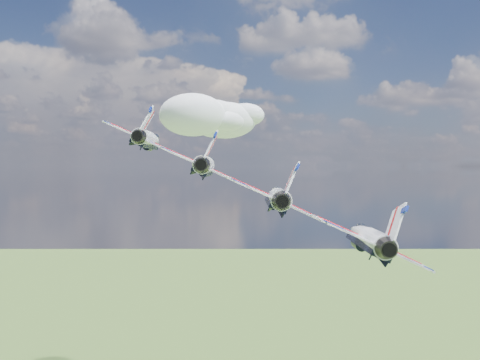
{
  "coord_description": "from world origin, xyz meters",
  "views": [
    {
      "loc": [
        -8.79,
        -72.95,
        154.67
      ],
      "look_at": [
        -6.67,
        -8.39,
        153.04
      ],
      "focal_mm": 40.0,
      "sensor_mm": 36.0,
      "label": 1
    }
  ],
  "objects_px": {
    "jet_0": "(149,139)",
    "jet_2": "(277,197)",
    "jet_1": "(207,165)",
    "jet_3": "(367,237)"
  },
  "relations": [
    {
      "from": "jet_0",
      "to": "jet_2",
      "type": "height_order",
      "value": "jet_0"
    },
    {
      "from": "jet_1",
      "to": "jet_3",
      "type": "xyz_separation_m",
      "value": [
        16.62,
        -15.16,
        -7.31
      ]
    },
    {
      "from": "jet_0",
      "to": "jet_3",
      "type": "distance_m",
      "value": 35.48
    },
    {
      "from": "jet_2",
      "to": "jet_1",
      "type": "bearing_deg",
      "value": 140.23
    },
    {
      "from": "jet_1",
      "to": "jet_0",
      "type": "bearing_deg",
      "value": 140.23
    },
    {
      "from": "jet_1",
      "to": "jet_3",
      "type": "distance_m",
      "value": 23.65
    },
    {
      "from": "jet_0",
      "to": "jet_2",
      "type": "xyz_separation_m",
      "value": [
        16.62,
        -15.16,
        -7.31
      ]
    },
    {
      "from": "jet_0",
      "to": "jet_3",
      "type": "bearing_deg",
      "value": -39.77
    },
    {
      "from": "jet_0",
      "to": "jet_1",
      "type": "relative_size",
      "value": 1.0
    },
    {
      "from": "jet_0",
      "to": "jet_1",
      "type": "distance_m",
      "value": 11.83
    }
  ]
}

